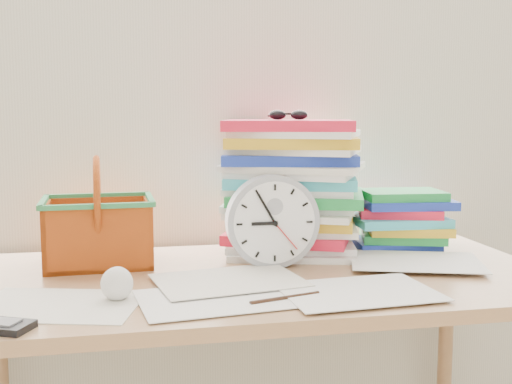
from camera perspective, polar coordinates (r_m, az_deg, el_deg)
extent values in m
cube|color=silver|center=(1.88, -2.22, 13.84)|extent=(4.00, 0.04, 2.70)
cube|color=silver|center=(1.86, -2.11, 12.38)|extent=(2.40, 0.01, 2.50)
cube|color=#A4764D|center=(1.53, 0.34, -7.84)|extent=(1.40, 0.70, 0.03)
cylinder|color=#A4764D|center=(2.14, 16.44, -14.28)|extent=(0.04, 0.04, 0.72)
cylinder|color=#9C9EA7|center=(1.57, 1.47, -2.61)|extent=(0.23, 0.05, 0.23)
sphere|color=white|center=(1.35, -12.28, -7.93)|extent=(0.07, 0.07, 0.07)
cylinder|color=black|center=(1.32, 2.63, -9.43)|extent=(0.16, 0.05, 0.01)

